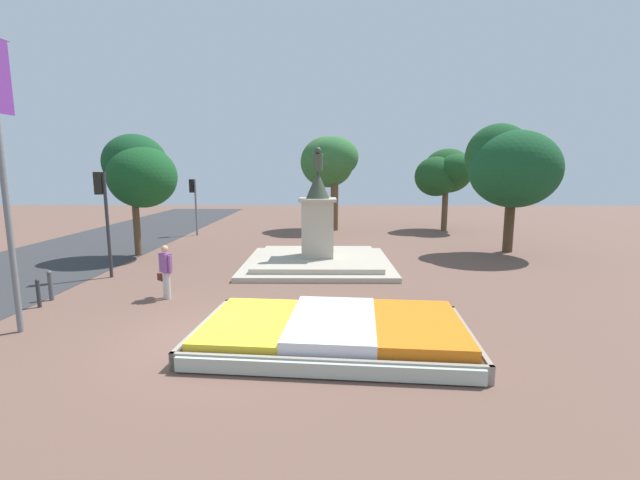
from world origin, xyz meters
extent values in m
plane|color=brown|center=(0.00, 0.00, 0.00)|extent=(80.16, 80.16, 0.00)
cube|color=#38281C|center=(2.63, -0.25, 0.16)|extent=(6.26, 3.88, 0.33)
cube|color=gray|center=(2.48, -1.98, 0.18)|extent=(6.17, 0.64, 0.37)
cube|color=gray|center=(2.78, 1.47, 0.18)|extent=(6.17, 0.64, 0.37)
cube|color=gray|center=(-0.40, 0.01, 0.18)|extent=(0.41, 3.56, 0.37)
cube|color=gray|center=(5.66, -0.52, 0.18)|extent=(0.41, 3.56, 0.37)
cube|color=yellow|center=(0.71, -0.08, 0.40)|extent=(2.20, 3.32, 0.16)
cube|color=white|center=(2.63, -0.25, 0.46)|extent=(2.20, 3.32, 0.26)
cube|color=orange|center=(4.55, -0.42, 0.45)|extent=(2.20, 3.32, 0.24)
cube|color=#B2BCAD|center=(2.48, -2.03, 0.18)|extent=(5.87, 0.71, 0.29)
cube|color=#B2A894|center=(2.17, 7.92, 0.10)|extent=(5.99, 5.99, 0.19)
cube|color=#B4AA95|center=(2.17, 7.92, 0.29)|extent=(4.97, 4.97, 0.19)
cube|color=#B2A893|center=(2.17, 7.92, 1.53)|extent=(1.28, 1.28, 2.29)
cube|color=#B2A893|center=(2.17, 7.92, 2.74)|extent=(1.52, 1.52, 0.12)
cone|color=#384233|center=(2.17, 7.92, 3.36)|extent=(0.96, 0.96, 1.12)
cylinder|color=#384233|center=(2.17, 7.92, 4.25)|extent=(0.41, 0.41, 0.65)
sphere|color=#384233|center=(2.17, 7.92, 4.72)|extent=(0.29, 0.29, 0.29)
cylinder|color=#384233|center=(2.28, 8.15, 4.38)|extent=(0.31, 0.52, 0.48)
cylinder|color=#2D2D33|center=(-5.46, 5.76, 1.93)|extent=(0.12, 0.12, 3.86)
cube|color=black|center=(-5.66, 5.73, 3.46)|extent=(0.28, 0.31, 0.80)
cylinder|color=#4B0808|center=(-5.79, 5.72, 3.73)|extent=(0.05, 0.14, 0.14)
cylinder|color=#543E08|center=(-5.79, 5.72, 3.46)|extent=(0.05, 0.14, 0.14)
cylinder|color=green|center=(-5.79, 5.72, 3.20)|extent=(0.05, 0.14, 0.14)
cylinder|color=slate|center=(-5.39, 16.36, 1.71)|extent=(0.12, 0.12, 3.43)
cube|color=black|center=(-5.59, 16.37, 3.03)|extent=(0.25, 0.29, 0.80)
cylinder|color=red|center=(-5.72, 16.37, 3.29)|extent=(0.04, 0.14, 0.14)
cylinder|color=#543E08|center=(-5.72, 16.37, 3.03)|extent=(0.04, 0.14, 0.14)
cylinder|color=#0D4211|center=(-5.72, 16.37, 2.76)|extent=(0.04, 0.14, 0.14)
cylinder|color=slate|center=(-4.99, 0.29, 3.74)|extent=(0.14, 0.14, 7.48)
cube|color=#6B2D8C|center=(-4.96, 0.59, 6.03)|extent=(0.07, 0.45, 1.69)
cylinder|color=beige|center=(-2.35, 3.06, 0.42)|extent=(0.13, 0.13, 0.83)
cylinder|color=beige|center=(-2.49, 3.18, 0.42)|extent=(0.13, 0.13, 0.83)
cube|color=#8C4C99|center=(-2.42, 3.12, 1.13)|extent=(0.43, 0.41, 0.59)
cylinder|color=#8C4C99|center=(-2.24, 2.97, 1.10)|extent=(0.09, 0.09, 0.56)
cylinder|color=#8C4C99|center=(-2.60, 3.27, 1.10)|extent=(0.09, 0.09, 0.56)
sphere|color=tan|center=(-2.42, 3.12, 1.56)|extent=(0.21, 0.21, 0.21)
cube|color=#591E19|center=(-2.65, 3.31, 0.62)|extent=(0.29, 0.27, 0.22)
cylinder|color=#2D2D33|center=(-5.79, 2.20, 0.38)|extent=(0.11, 0.11, 0.75)
sphere|color=#2D2D33|center=(-5.79, 2.20, 0.78)|extent=(0.12, 0.12, 0.12)
cylinder|color=#4C5156|center=(-5.87, 2.88, 0.40)|extent=(0.14, 0.14, 0.81)
sphere|color=#4C5156|center=(-5.87, 2.88, 0.85)|extent=(0.15, 0.15, 0.15)
cylinder|color=#4C3823|center=(11.41, 11.04, 1.45)|extent=(0.47, 0.47, 2.91)
ellipsoid|color=#194B24|center=(10.63, 10.88, 4.57)|extent=(3.07, 2.72, 3.06)
ellipsoid|color=#164A26|center=(11.15, 10.26, 3.99)|extent=(4.04, 3.97, 3.52)
cylinder|color=brown|center=(3.12, 18.80, 1.71)|extent=(0.50, 0.50, 3.42)
ellipsoid|color=#316B35|center=(3.10, 18.41, 4.81)|extent=(3.11, 3.09, 2.61)
ellipsoid|color=#30672F|center=(2.64, 19.33, 4.51)|extent=(3.55, 3.67, 3.35)
cylinder|color=brown|center=(-6.26, 9.97, 1.41)|extent=(0.31, 0.31, 2.82)
ellipsoid|color=#164825|center=(-6.08, 9.81, 4.28)|extent=(2.81, 2.57, 2.52)
ellipsoid|color=#164922|center=(-6.39, 10.01, 4.08)|extent=(2.30, 2.15, 2.14)
ellipsoid|color=#174D23|center=(-5.64, 9.49, 3.66)|extent=(2.96, 3.17, 2.76)
cylinder|color=brown|center=(10.44, 18.74, 1.25)|extent=(0.38, 0.38, 2.49)
ellipsoid|color=#1C4A20|center=(10.71, 19.40, 3.93)|extent=(3.30, 3.02, 2.93)
ellipsoid|color=#1B4921|center=(9.77, 18.64, 3.57)|extent=(2.79, 2.68, 2.57)
ellipsoid|color=#194A20|center=(10.98, 18.18, 4.05)|extent=(2.43, 2.67, 1.95)
camera|label=1|loc=(2.43, -9.62, 3.87)|focal=24.00mm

